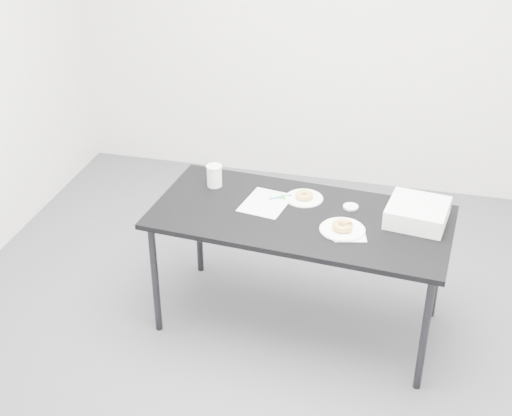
% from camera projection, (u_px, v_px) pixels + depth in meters
% --- Properties ---
extents(floor, '(4.00, 4.00, 0.00)m').
position_uv_depth(floor, '(271.00, 335.00, 4.10)').
color(floor, '#46464A').
rests_on(floor, ground).
extents(wall_back, '(4.00, 0.02, 2.70)m').
position_uv_depth(wall_back, '(336.00, 12.00, 5.11)').
color(wall_back, silver).
rests_on(wall_back, floor).
extents(table, '(1.66, 0.88, 0.73)m').
position_uv_depth(table, '(300.00, 224.00, 3.87)').
color(table, black).
rests_on(table, floor).
extents(scorecard, '(0.28, 0.33, 0.00)m').
position_uv_depth(scorecard, '(266.00, 203.00, 3.95)').
color(scorecard, white).
rests_on(scorecard, table).
extents(logo_patch, '(0.05, 0.05, 0.00)m').
position_uv_depth(logo_patch, '(284.00, 197.00, 4.00)').
color(logo_patch, green).
rests_on(logo_patch, scorecard).
extents(pen, '(0.12, 0.08, 0.01)m').
position_uv_depth(pen, '(280.00, 197.00, 4.00)').
color(pen, '#0D937C').
rests_on(pen, scorecard).
extents(napkin, '(0.20, 0.20, 0.00)m').
position_uv_depth(napkin, '(349.00, 233.00, 3.67)').
color(napkin, white).
rests_on(napkin, table).
extents(plate_near, '(0.24, 0.24, 0.01)m').
position_uv_depth(plate_near, '(342.00, 229.00, 3.70)').
color(plate_near, white).
rests_on(plate_near, napkin).
extents(donut_near, '(0.12, 0.12, 0.04)m').
position_uv_depth(donut_near, '(343.00, 226.00, 3.69)').
color(donut_near, '#CE8841').
rests_on(donut_near, plate_near).
extents(plate_far, '(0.21, 0.21, 0.01)m').
position_uv_depth(plate_far, '(304.00, 198.00, 3.99)').
color(plate_far, white).
rests_on(plate_far, table).
extents(donut_far, '(0.13, 0.13, 0.03)m').
position_uv_depth(donut_far, '(304.00, 195.00, 3.98)').
color(donut_far, '#CE8841').
rests_on(donut_far, plate_far).
extents(coffee_cup, '(0.09, 0.09, 0.13)m').
position_uv_depth(coffee_cup, '(214.00, 176.00, 4.10)').
color(coffee_cup, white).
rests_on(coffee_cup, table).
extents(cup_lid, '(0.08, 0.08, 0.01)m').
position_uv_depth(cup_lid, '(351.00, 207.00, 3.91)').
color(cup_lid, white).
rests_on(cup_lid, table).
extents(bakery_box, '(0.34, 0.34, 0.10)m').
position_uv_depth(bakery_box, '(417.00, 213.00, 3.76)').
color(bakery_box, white).
rests_on(bakery_box, table).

